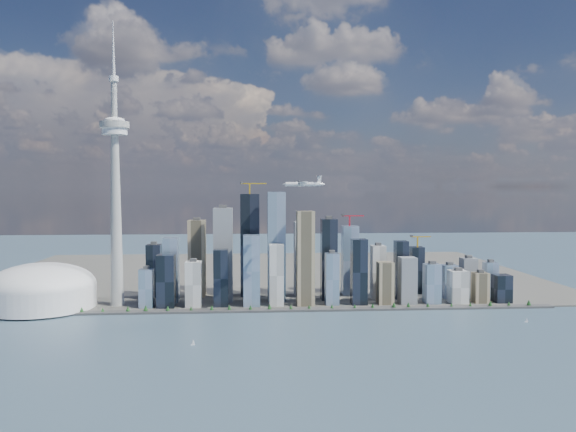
{
  "coord_description": "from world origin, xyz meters",
  "views": [
    {
      "loc": [
        -40.36,
        -799.83,
        235.92
      ],
      "look_at": [
        32.49,
        260.0,
        180.25
      ],
      "focal_mm": 35.0,
      "sensor_mm": 36.0,
      "label": 1
    }
  ],
  "objects": [
    {
      "name": "airplane",
      "position": [
        54.4,
        180.01,
        241.25
      ],
      "size": [
        75.83,
        67.17,
        18.48
      ],
      "rotation": [
        0.0,
        0.0,
        0.1
      ],
      "color": "silver",
      "rests_on": "ground"
    },
    {
      "name": "shoreline_trees",
      "position": [
        0.0,
        250.0,
        8.78
      ],
      "size": [
        960.53,
        7.2,
        8.8
      ],
      "color": "#3F2D1E",
      "rests_on": "seawall"
    },
    {
      "name": "sailboat_west",
      "position": [
        -125.07,
        31.44,
        2.92
      ],
      "size": [
        6.52,
        1.76,
        9.1
      ],
      "rotation": [
        0.0,
        0.0,
        0.01
      ],
      "color": "white",
      "rests_on": "ground"
    },
    {
      "name": "land",
      "position": [
        0.0,
        700.0,
        1.5
      ],
      "size": [
        1400.0,
        900.0,
        3.0
      ],
      "primitive_type": "cube",
      "color": "#4C4C47",
      "rests_on": "ground"
    },
    {
      "name": "ground",
      "position": [
        0.0,
        0.0,
        0.0
      ],
      "size": [
        4000.0,
        4000.0,
        0.0
      ],
      "primitive_type": "plane",
      "color": "#374E60",
      "rests_on": "ground"
    },
    {
      "name": "dome_stadium",
      "position": [
        -440.0,
        300.0,
        39.44
      ],
      "size": [
        200.0,
        200.0,
        86.0
      ],
      "color": "white",
      "rests_on": "land"
    },
    {
      "name": "sailboat_east",
      "position": [
        440.3,
        133.78,
        2.96
      ],
      "size": [
        6.63,
        3.21,
        9.21
      ],
      "rotation": [
        0.0,
        0.0,
        -0.27
      ],
      "color": "white",
      "rests_on": "ground"
    },
    {
      "name": "seawall",
      "position": [
        0.0,
        250.0,
        2.0
      ],
      "size": [
        1100.0,
        22.0,
        4.0
      ],
      "primitive_type": "cube",
      "color": "#383838",
      "rests_on": "ground"
    },
    {
      "name": "needle_tower",
      "position": [
        -300.0,
        310.0,
        235.84
      ],
      "size": [
        56.0,
        56.0,
        550.5
      ],
      "color": "#9D9D98",
      "rests_on": "land"
    },
    {
      "name": "skyscraper_cluster",
      "position": [
        59.62,
        336.82,
        75.27
      ],
      "size": [
        736.0,
        142.0,
        243.57
      ],
      "color": "black",
      "rests_on": "land"
    }
  ]
}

